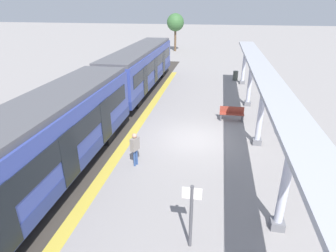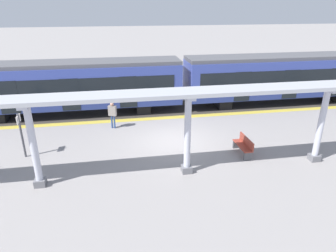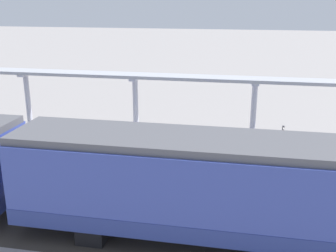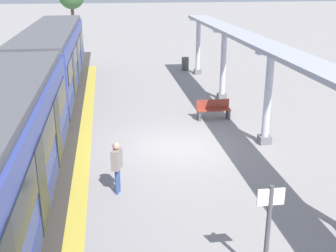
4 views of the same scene
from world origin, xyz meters
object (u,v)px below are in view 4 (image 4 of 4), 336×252
(platform_info_sign, at_px, (268,224))
(passenger_waiting_near_edge, at_px, (117,162))
(trash_bin, at_px, (185,64))
(canopy_pillar_third, at_px, (268,98))
(train_far_carriage, at_px, (53,58))
(bench_near_end, at_px, (213,109))
(canopy_pillar_fifth, at_px, (198,46))
(canopy_pillar_fourth, at_px, (223,65))

(platform_info_sign, height_order, passenger_waiting_near_edge, platform_info_sign)
(platform_info_sign, bearing_deg, trash_bin, 84.05)
(canopy_pillar_third, bearing_deg, passenger_waiting_near_edge, -151.14)
(train_far_carriage, height_order, bench_near_end, train_far_carriage)
(trash_bin, bearing_deg, canopy_pillar_fifth, -65.99)
(bench_near_end, height_order, platform_info_sign, platform_info_sign)
(train_far_carriage, xyz_separation_m, canopy_pillar_fifth, (8.67, 3.09, -0.03))
(trash_bin, height_order, platform_info_sign, platform_info_sign)
(canopy_pillar_fourth, relative_size, platform_info_sign, 1.61)
(bench_near_end, bearing_deg, canopy_pillar_fifth, 82.28)
(passenger_waiting_near_edge, bearing_deg, canopy_pillar_third, 28.86)
(train_far_carriage, height_order, platform_info_sign, train_far_carriage)
(train_far_carriage, distance_m, canopy_pillar_fifth, 9.21)
(trash_bin, bearing_deg, canopy_pillar_third, -87.55)
(canopy_pillar_fifth, distance_m, passenger_waiting_near_edge, 16.35)
(canopy_pillar_fifth, relative_size, platform_info_sign, 1.61)
(canopy_pillar_fifth, distance_m, platform_info_sign, 19.73)
(train_far_carriage, relative_size, canopy_pillar_fifth, 3.99)
(platform_info_sign, bearing_deg, canopy_pillar_fifth, 82.00)
(canopy_pillar_fourth, distance_m, platform_info_sign, 13.81)
(bench_near_end, bearing_deg, canopy_pillar_third, -68.84)
(bench_near_end, height_order, trash_bin, trash_bin)
(canopy_pillar_third, xyz_separation_m, passenger_waiting_near_edge, (-5.67, -3.13, -0.80))
(canopy_pillar_fourth, distance_m, trash_bin, 7.45)
(trash_bin, bearing_deg, passenger_waiting_near_edge, -107.06)
(platform_info_sign, bearing_deg, canopy_pillar_fourth, 78.52)
(canopy_pillar_fifth, bearing_deg, trash_bin, 114.01)
(canopy_pillar_fifth, bearing_deg, bench_near_end, -97.72)
(canopy_pillar_third, bearing_deg, canopy_pillar_fifth, 90.00)
(train_far_carriage, height_order, canopy_pillar_third, canopy_pillar_third)
(canopy_pillar_fourth, bearing_deg, canopy_pillar_third, -90.00)
(canopy_pillar_fourth, bearing_deg, platform_info_sign, -101.48)
(canopy_pillar_fourth, bearing_deg, canopy_pillar_fifth, 90.00)
(canopy_pillar_fifth, bearing_deg, passenger_waiting_near_edge, -110.33)
(train_far_carriage, xyz_separation_m, platform_info_sign, (5.93, -16.44, -0.51))
(bench_near_end, distance_m, passenger_waiting_near_edge, 7.72)
(canopy_pillar_fourth, height_order, bench_near_end, canopy_pillar_fourth)
(canopy_pillar_fifth, xyz_separation_m, platform_info_sign, (-2.75, -19.53, -0.47))
(canopy_pillar_third, distance_m, canopy_pillar_fourth, 6.18)
(canopy_pillar_fourth, height_order, platform_info_sign, canopy_pillar_fourth)
(passenger_waiting_near_edge, bearing_deg, bench_near_end, 54.71)
(canopy_pillar_fourth, distance_m, canopy_pillar_fifth, 6.01)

